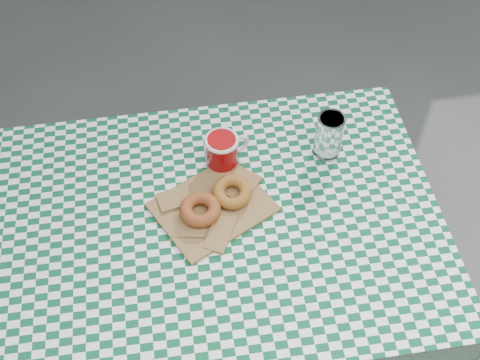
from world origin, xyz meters
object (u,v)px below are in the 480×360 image
object	(u,v)px
paper_bag	(213,206)
coffee_mug	(222,151)
table	(210,291)
drinking_glass	(329,136)

from	to	relation	value
paper_bag	coffee_mug	xyz separation A→B (m)	(0.05, 0.15, 0.04)
table	coffee_mug	distance (m)	0.48
table	coffee_mug	bearing A→B (deg)	68.95
coffee_mug	drinking_glass	xyz separation A→B (m)	(0.30, -0.01, 0.02)
table	drinking_glass	distance (m)	0.61
paper_bag	drinking_glass	xyz separation A→B (m)	(0.34, 0.14, 0.06)
table	coffee_mug	world-z (taller)	coffee_mug
paper_bag	drinking_glass	distance (m)	0.37
table	paper_bag	xyz separation A→B (m)	(0.03, 0.04, 0.39)
coffee_mug	drinking_glass	size ratio (longest dim) A/B	1.28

